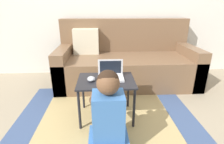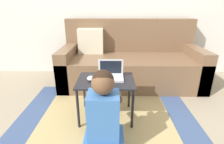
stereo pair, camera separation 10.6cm
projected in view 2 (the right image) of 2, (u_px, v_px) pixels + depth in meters
ground_plane at (118, 125)px, 1.67m from camera, size 16.00×16.00×0.00m
area_rug at (105, 131)px, 1.58m from camera, size 1.80×1.85×0.01m
couch at (130, 62)px, 2.54m from camera, size 1.92×0.86×0.89m
laptop_desk at (106, 85)px, 1.67m from camera, size 0.54×0.40×0.41m
laptop at (111, 75)px, 1.67m from camera, size 0.24×0.16×0.17m
computer_mouse at (91, 78)px, 1.63m from camera, size 0.07×0.10×0.04m
person_seated at (104, 119)px, 1.26m from camera, size 0.30×0.39×0.67m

